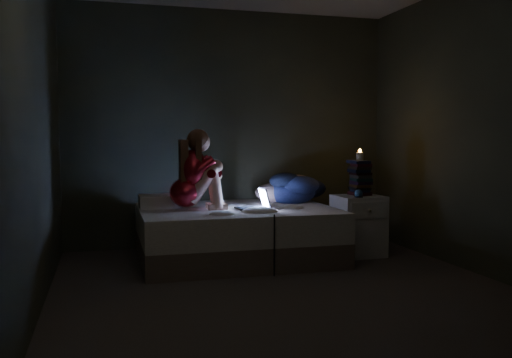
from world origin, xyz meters
name	(u,v)px	position (x,y,z in m)	size (l,w,h in m)	color
floor	(283,289)	(0.00, 0.00, -0.01)	(3.60, 3.80, 0.02)	#3B3533
wall_back	(230,129)	(0.00, 1.91, 1.30)	(3.60, 0.02, 2.60)	#292D25
wall_front	(417,115)	(0.00, -1.91, 1.30)	(3.60, 0.02, 2.60)	#292D25
wall_left	(36,123)	(-1.81, 0.00, 1.30)	(0.02, 3.80, 2.60)	#292D25
wall_right	(482,126)	(1.81, 0.00, 1.30)	(0.02, 3.80, 2.60)	#292D25
bed	(237,234)	(-0.12, 1.10, 0.26)	(1.87, 1.40, 0.51)	#B5B0A6
pillow	(161,201)	(-0.83, 1.34, 0.57)	(0.42, 0.30, 0.12)	white
woman	(186,169)	(-0.62, 1.08, 0.90)	(0.48, 0.31, 0.77)	maroon
laptop	(252,198)	(0.00, 0.96, 0.62)	(0.30, 0.21, 0.21)	black
clothes_pile	(291,187)	(0.54, 1.38, 0.68)	(0.55, 0.44, 0.33)	#1C2A4E
nightstand	(358,226)	(1.12, 0.96, 0.31)	(0.46, 0.41, 0.61)	silver
book_stack	(360,178)	(1.15, 1.00, 0.79)	(0.19, 0.25, 0.36)	black
candle	(360,156)	(1.15, 1.00, 1.01)	(0.07, 0.07, 0.08)	beige
phone	(358,196)	(1.05, 0.84, 0.62)	(0.07, 0.14, 0.01)	black
blue_orb	(358,193)	(1.03, 0.81, 0.65)	(0.08, 0.08, 0.08)	#2C5486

